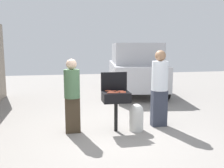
# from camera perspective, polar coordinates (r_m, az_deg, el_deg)

# --- Properties ---
(ground_plane) EXTENTS (24.00, 24.00, 0.00)m
(ground_plane) POSITION_cam_1_polar(r_m,az_deg,el_deg) (5.47, -0.81, -11.61)
(ground_plane) COLOR gray
(bbq_grill) EXTENTS (0.60, 0.44, 0.89)m
(bbq_grill) POSITION_cam_1_polar(r_m,az_deg,el_deg) (5.50, 0.92, -3.30)
(bbq_grill) COLOR black
(bbq_grill) RESTS_ON ground
(grill_lid_open) EXTENTS (0.60, 0.05, 0.42)m
(grill_lid_open) POSITION_cam_1_polar(r_m,az_deg,el_deg) (5.65, 0.45, 0.63)
(grill_lid_open) COLOR black
(grill_lid_open) RESTS_ON bbq_grill
(hot_dog_0) EXTENTS (0.13, 0.04, 0.03)m
(hot_dog_0) POSITION_cam_1_polar(r_m,az_deg,el_deg) (5.37, -0.21, -1.92)
(hot_dog_0) COLOR #C6593D
(hot_dog_0) RESTS_ON bbq_grill
(hot_dog_1) EXTENTS (0.13, 0.03, 0.03)m
(hot_dog_1) POSITION_cam_1_polar(r_m,az_deg,el_deg) (5.55, -0.92, -1.58)
(hot_dog_1) COLOR #AD4228
(hot_dog_1) RESTS_ON bbq_grill
(hot_dog_2) EXTENTS (0.13, 0.03, 0.03)m
(hot_dog_2) POSITION_cam_1_polar(r_m,az_deg,el_deg) (5.42, 2.44, -1.82)
(hot_dog_2) COLOR #AD4228
(hot_dog_2) RESTS_ON bbq_grill
(hot_dog_3) EXTENTS (0.13, 0.03, 0.03)m
(hot_dog_3) POSITION_cam_1_polar(r_m,az_deg,el_deg) (5.32, 0.84, -2.03)
(hot_dog_3) COLOR #B74C33
(hot_dog_3) RESTS_ON bbq_grill
(hot_dog_4) EXTENTS (0.13, 0.03, 0.03)m
(hot_dog_4) POSITION_cam_1_polar(r_m,az_deg,el_deg) (5.31, -0.49, -2.04)
(hot_dog_4) COLOR #C6593D
(hot_dog_4) RESTS_ON bbq_grill
(hot_dog_5) EXTENTS (0.13, 0.04, 0.03)m
(hot_dog_5) POSITION_cam_1_polar(r_m,az_deg,el_deg) (5.38, 2.53, -1.92)
(hot_dog_5) COLOR #AD4228
(hot_dog_5) RESTS_ON bbq_grill
(hot_dog_6) EXTENTS (0.13, 0.03, 0.03)m
(hot_dog_6) POSITION_cam_1_polar(r_m,az_deg,el_deg) (5.34, 2.56, -1.99)
(hot_dog_6) COLOR #B74C33
(hot_dog_6) RESTS_ON bbq_grill
(hot_dog_7) EXTENTS (0.13, 0.03, 0.03)m
(hot_dog_7) POSITION_cam_1_polar(r_m,az_deg,el_deg) (5.47, -0.14, -1.72)
(hot_dog_7) COLOR #C6593D
(hot_dog_7) RESTS_ON bbq_grill
(hot_dog_8) EXTENTS (0.13, 0.03, 0.03)m
(hot_dog_8) POSITION_cam_1_polar(r_m,az_deg,el_deg) (5.51, 0.27, -1.65)
(hot_dog_8) COLOR #AD4228
(hot_dog_8) RESTS_ON bbq_grill
(hot_dog_9) EXTENTS (0.13, 0.03, 0.03)m
(hot_dog_9) POSITION_cam_1_polar(r_m,az_deg,el_deg) (5.52, 2.00, -1.63)
(hot_dog_9) COLOR #B74C33
(hot_dog_9) RESTS_ON bbq_grill
(hot_dog_10) EXTENTS (0.13, 0.03, 0.03)m
(hot_dog_10) POSITION_cam_1_polar(r_m,az_deg,el_deg) (5.44, 1.61, -1.79)
(hot_dog_10) COLOR #B74C33
(hot_dog_10) RESTS_ON bbq_grill
(propane_tank) EXTENTS (0.32, 0.32, 0.62)m
(propane_tank) POSITION_cam_1_polar(r_m,az_deg,el_deg) (5.67, 5.61, -7.49)
(propane_tank) COLOR silver
(propane_tank) RESTS_ON ground
(person_left) EXTENTS (0.34, 0.34, 1.63)m
(person_left) POSITION_cam_1_polar(r_m,az_deg,el_deg) (5.46, -9.17, -2.11)
(person_left) COLOR #3F3323
(person_left) RESTS_ON ground
(person_right) EXTENTS (0.38, 0.38, 1.81)m
(person_right) POSITION_cam_1_polar(r_m,az_deg,el_deg) (5.93, 10.89, -0.36)
(person_right) COLOR #333847
(person_right) RESTS_ON ground
(parked_minivan) EXTENTS (2.54, 4.63, 2.02)m
(parked_minivan) POSITION_cam_1_polar(r_m,az_deg,el_deg) (10.23, 5.28, 3.73)
(parked_minivan) COLOR #B7B7BC
(parked_minivan) RESTS_ON ground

